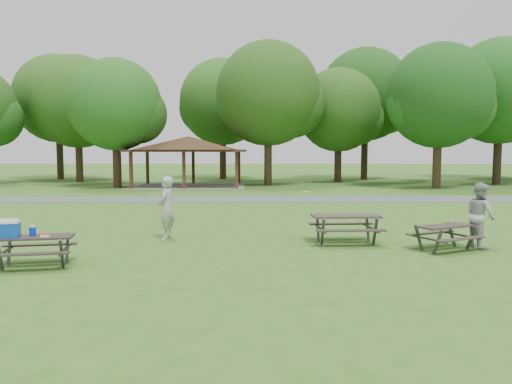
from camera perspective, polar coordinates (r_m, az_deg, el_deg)
The scene contains 19 objects.
ground at distance 13.94m, azimuth -4.09°, elevation -6.77°, with size 160.00×160.00×0.00m, color #31601B.
asphalt_path at distance 27.78m, azimuth -2.13°, elevation -0.85°, with size 120.00×3.20×0.02m, color #4D4D50.
pavilion at distance 37.94m, azimuth -7.70°, elevation 5.29°, with size 8.60×7.01×3.76m.
tree_row_c at distance 45.31m, azimuth -19.59°, elevation 9.39°, with size 8.19×7.80×10.67m.
tree_row_d at distance 37.58m, azimuth -15.61°, elevation 9.29°, with size 6.93×6.60×9.27m.
tree_row_e at distance 38.86m, azimuth 1.55°, elevation 10.82°, with size 8.40×8.00×11.02m.
tree_row_f at distance 42.85m, azimuth 9.53°, elevation 8.94°, with size 7.35×7.00×9.55m.
tree_row_g at distance 38.15m, azimuth 20.29°, elevation 9.94°, with size 7.77×7.40×10.25m.
tree_row_h at distance 43.78m, azimuth 26.19°, elevation 9.98°, with size 8.61×8.20×11.37m.
tree_deep_a at distance 49.66m, azimuth -21.56°, elevation 9.61°, with size 8.40×8.00×11.38m.
tree_deep_b at distance 46.91m, azimuth -3.72°, elevation 9.94°, with size 8.40×8.00×11.13m.
tree_deep_c at distance 46.99m, azimuth 12.52°, elevation 10.50°, with size 8.82×8.40×11.90m.
tree_deep_d at distance 52.69m, azimuth 26.24°, elevation 9.05°, with size 8.40×8.00×11.27m.
picnic_table_near at distance 13.15m, azimuth -24.74°, elevation -4.83°, with size 1.99×1.72×1.22m.
picnic_table_middle at distance 15.24m, azimuth 10.23°, elevation -3.36°, with size 2.08×1.71×0.88m.
picnic_table_far at distance 14.97m, azimuth 20.80°, elevation -4.21°, with size 2.08×1.92×0.72m.
frisbee_in_flight at distance 15.00m, azimuth 5.74°, elevation 0.02°, with size 0.32×0.32×0.02m.
frisbee_thrower at distance 15.87m, azimuth -10.25°, elevation -1.79°, with size 0.72×0.47×1.97m, color #A6A6A8.
frisbee_catcher at distance 15.64m, azimuth 24.24°, elevation -2.44°, with size 0.91×0.71×1.87m, color #A8A8AB.
Camera 1 is at (0.94, -13.62, 2.84)m, focal length 35.00 mm.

